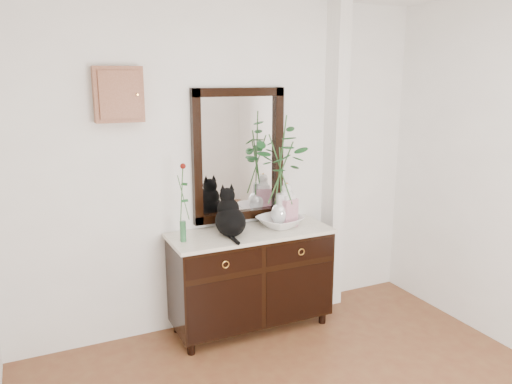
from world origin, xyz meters
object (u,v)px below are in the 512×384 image
sideboard (251,275)px  lotus_bowl (280,222)px  cat (230,212)px  ginger_jar (287,204)px

sideboard → lotus_bowl: size_ratio=3.71×
sideboard → cat: (-0.19, -0.03, 0.57)m
sideboard → lotus_bowl: (0.28, 0.01, 0.42)m
cat → lotus_bowl: cat is taller
cat → sideboard: bearing=11.8°
sideboard → ginger_jar: size_ratio=3.53×
cat → ginger_jar: size_ratio=1.01×
sideboard → ginger_jar: 0.66m
sideboard → ginger_jar: (0.34, 0.02, 0.56)m
cat → ginger_jar: (0.52, 0.04, -0.00)m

